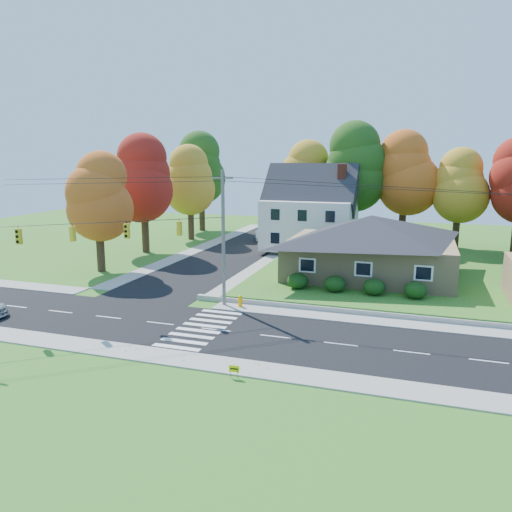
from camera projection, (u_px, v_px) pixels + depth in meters
The scene contains 21 objects.
ground at pixel (216, 330), 31.89m from camera, with size 120.00×120.00×0.00m, color #3D7923.
road_main at pixel (216, 330), 31.89m from camera, with size 90.00×8.00×0.02m, color black.
road_cross at pixel (239, 251), 58.56m from camera, with size 8.00×44.00×0.02m, color black.
sidewalk_north at pixel (242, 307), 36.54m from camera, with size 90.00×2.00×0.08m, color #9C9A90.
sidewalk_south at pixel (180, 359), 27.23m from camera, with size 90.00×2.00×0.08m, color #9C9A90.
lawn at pixel (428, 271), 47.39m from camera, with size 30.00×30.00×0.50m, color #3D7923.
ranch_house at pixel (370, 245), 43.69m from camera, with size 14.60×10.60×5.40m.
colonial_house at pixel (310, 213), 57.05m from camera, with size 10.40×8.40×9.60m.
hedge_row at pixel (354, 285), 38.49m from camera, with size 10.70×1.70×1.27m.
traffic_infrastructure at pixel (220, 247), 32.19m from camera, with size 38.10×10.66×10.00m.
tree_lot_0 at pixel (305, 178), 62.54m from camera, with size 6.72×6.72×12.51m.
tree_lot_1 at pixel (353, 167), 59.50m from camera, with size 7.84×7.84×14.60m.
tree_lot_2 at pixel (405, 173), 58.71m from camera, with size 7.28×7.28×13.56m.
tree_lot_3 at pixel (459, 186), 56.19m from camera, with size 6.16×6.16×11.47m.
tree_west_0 at pixel (97, 197), 46.89m from camera, with size 6.16×6.16×11.47m.
tree_west_1 at pixel (143, 178), 56.26m from camera, with size 7.28×7.28×13.56m.
tree_west_2 at pixel (190, 180), 65.39m from camera, with size 6.72×6.72×12.51m.
tree_west_3 at pixel (201, 169), 73.20m from camera, with size 7.84×7.84×14.60m.
white_car at pixel (261, 235), 65.95m from camera, with size 1.34×3.83×1.26m, color silver.
fire_hydrant at pixel (240, 302), 36.61m from camera, with size 0.52×0.40×0.91m.
yard_sign at pixel (234, 369), 24.90m from camera, with size 0.53×0.08×0.66m.
Camera 1 is at (11.98, -28.00, 10.90)m, focal length 35.00 mm.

